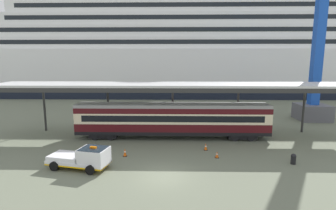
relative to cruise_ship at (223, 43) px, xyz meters
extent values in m
plane|color=#666D58|center=(-13.78, -53.38, -13.67)|extent=(400.00, 400.00, 0.00)
cube|color=black|center=(-0.02, 0.01, -11.92)|extent=(128.84, 24.28, 3.50)
cube|color=white|center=(-0.02, 0.01, -6.08)|extent=(128.84, 24.28, 8.17)
cube|color=white|center=(-0.02, 0.01, -0.61)|extent=(118.53, 22.33, 2.78)
cube|color=black|center=(-0.02, -11.11, -0.47)|extent=(113.38, 0.12, 1.00)
cube|color=white|center=(-0.02, 0.01, 2.17)|extent=(113.79, 21.44, 2.78)
cube|color=black|center=(-0.02, -10.66, 2.31)|extent=(108.85, 0.12, 1.00)
cube|color=white|center=(-0.02, 0.01, 4.95)|extent=(109.05, 20.55, 2.78)
cube|color=black|center=(-0.02, -10.21, 5.09)|extent=(104.31, 0.12, 1.00)
cube|color=white|center=(-0.02, 0.01, 7.73)|extent=(104.31, 19.65, 2.78)
cube|color=black|center=(-0.02, -9.77, 7.87)|extent=(99.77, 0.12, 1.00)
cube|color=white|center=(-0.02, 0.01, 10.51)|extent=(99.57, 18.76, 2.78)
cube|color=silver|center=(-13.14, -42.25, -7.38)|extent=(41.36, 5.67, 0.25)
cube|color=#2E2E2E|center=(-13.14, -44.99, -7.76)|extent=(41.36, 0.20, 0.50)
cylinder|color=#2E2E2E|center=(-29.69, -39.81, -10.59)|extent=(0.28, 0.28, 6.16)
cylinder|color=#2E2E2E|center=(-21.41, -39.81, -10.59)|extent=(0.28, 0.28, 6.16)
cylinder|color=#2E2E2E|center=(-13.14, -39.81, -10.59)|extent=(0.28, 0.28, 6.16)
cylinder|color=#2E2E2E|center=(-4.87, -39.81, -10.59)|extent=(0.28, 0.28, 6.16)
cylinder|color=#2E2E2E|center=(3.41, -39.81, -10.59)|extent=(0.28, 0.28, 6.16)
cube|color=black|center=(-13.14, -42.75, -12.82)|extent=(22.32, 2.80, 0.40)
cube|color=#470F14|center=(-13.14, -42.75, -12.17)|extent=(22.32, 2.80, 0.90)
cube|color=beige|center=(-13.14, -42.75, -11.12)|extent=(22.32, 2.80, 1.20)
cube|color=black|center=(-13.14, -44.12, -11.07)|extent=(20.54, 0.08, 0.72)
cube|color=#470F14|center=(-13.14, -42.75, -10.22)|extent=(22.32, 2.80, 0.60)
cube|color=#979797|center=(-13.14, -42.75, -9.74)|extent=(22.32, 2.69, 0.36)
cube|color=black|center=(-21.18, -42.75, -13.22)|extent=(3.20, 2.35, 0.50)
cylinder|color=black|center=(-22.08, -43.93, -13.25)|extent=(0.84, 0.12, 0.84)
cylinder|color=black|center=(-20.28, -43.93, -13.25)|extent=(0.84, 0.12, 0.84)
cube|color=black|center=(-5.10, -42.75, -13.22)|extent=(3.20, 2.35, 0.50)
cylinder|color=black|center=(-6.00, -43.93, -13.25)|extent=(0.84, 0.12, 0.84)
cylinder|color=black|center=(-4.20, -43.93, -13.25)|extent=(0.84, 0.12, 0.84)
cube|color=white|center=(-21.09, -51.82, -13.09)|extent=(5.51, 3.07, 0.36)
cube|color=#F2B20C|center=(-21.09, -51.82, -13.22)|extent=(5.51, 3.09, 0.12)
cube|color=white|center=(-19.67, -52.13, -12.36)|extent=(2.65, 2.37, 1.10)
cube|color=#19232D|center=(-19.67, -52.13, -12.01)|extent=(2.43, 2.24, 0.44)
cube|color=orange|center=(-19.67, -52.13, -11.73)|extent=(0.59, 0.32, 0.16)
cube|color=white|center=(-22.10, -51.60, -12.73)|extent=(3.26, 2.50, 0.36)
cylinder|color=black|center=(-19.25, -51.20, -13.27)|extent=(0.84, 0.42, 0.80)
cylinder|color=black|center=(-19.68, -53.16, -13.27)|extent=(0.84, 0.42, 0.80)
cylinder|color=black|center=(-22.50, -50.49, -13.27)|extent=(0.84, 0.42, 0.80)
cylinder|color=black|center=(-22.93, -52.44, -13.27)|extent=(0.84, 0.42, 0.80)
cube|color=black|center=(-8.88, -49.12, -13.65)|extent=(0.36, 0.36, 0.04)
cone|color=#EA590F|center=(-8.88, -49.12, -13.34)|extent=(0.30, 0.30, 0.57)
cylinder|color=white|center=(-8.88, -49.12, -13.31)|extent=(0.17, 0.17, 0.08)
cube|color=black|center=(-17.65, -48.95, -13.65)|extent=(0.36, 0.36, 0.04)
cone|color=#EA590F|center=(-17.65, -48.95, -13.25)|extent=(0.30, 0.30, 0.75)
cylinder|color=white|center=(-17.65, -48.95, -13.21)|extent=(0.17, 0.17, 0.10)
cube|color=black|center=(-9.70, -47.01, -13.65)|extent=(0.36, 0.36, 0.04)
cone|color=#EA590F|center=(-9.70, -47.01, -13.27)|extent=(0.30, 0.30, 0.71)
cylinder|color=white|center=(-9.70, -47.01, -13.24)|extent=(0.17, 0.17, 0.10)
cube|color=#595960|center=(8.29, -32.54, -12.47)|extent=(4.40, 4.40, 2.40)
cylinder|color=black|center=(-2.36, -50.52, -13.32)|extent=(0.44, 0.44, 0.70)
sphere|color=black|center=(-2.36, -50.52, -12.95)|extent=(0.48, 0.48, 0.48)
camera|label=1|loc=(-12.97, -73.20, -4.54)|focal=28.47mm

